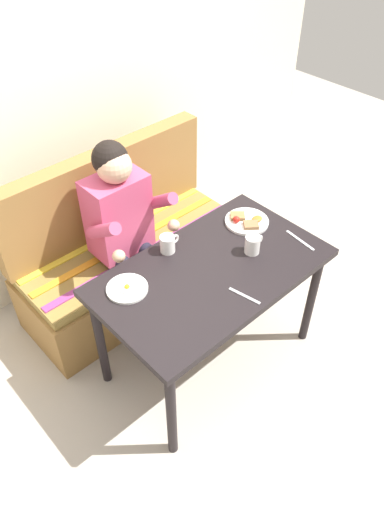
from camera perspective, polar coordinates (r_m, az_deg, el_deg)
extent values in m
plane|color=#B1A79A|center=(3.01, 1.98, -11.66)|extent=(8.00, 8.00, 0.00)
cube|color=beige|center=(3.04, -15.34, 18.84)|extent=(4.40, 0.10, 2.60)
cube|color=black|center=(2.48, 2.36, -1.87)|extent=(1.20, 0.70, 0.04)
cylinder|color=black|center=(2.41, -2.44, -17.91)|extent=(0.05, 0.05, 0.69)
cylinder|color=black|center=(2.93, 13.79, -4.89)|extent=(0.05, 0.05, 0.69)
cylinder|color=black|center=(2.69, -10.68, -9.75)|extent=(0.05, 0.05, 0.69)
cylinder|color=black|center=(3.16, 5.46, 0.64)|extent=(0.05, 0.05, 0.69)
cube|color=olive|center=(3.23, -6.88, -1.89)|extent=(1.44, 0.56, 0.40)
cube|color=olive|center=(3.08, -7.22, 1.19)|extent=(1.40, 0.52, 0.06)
cube|color=olive|center=(3.05, -10.22, 7.45)|extent=(1.44, 0.12, 0.54)
cube|color=#93387A|center=(2.97, -5.64, 0.40)|extent=(1.38, 0.05, 0.01)
cube|color=orange|center=(3.06, -7.27, 1.68)|extent=(1.38, 0.05, 0.01)
cube|color=yellow|center=(3.15, -8.82, 2.88)|extent=(1.38, 0.05, 0.01)
cube|color=#BF4569|center=(2.79, -8.65, 4.83)|extent=(0.34, 0.22, 0.48)
sphere|color=#DBAD89|center=(2.60, -9.12, 10.37)|extent=(0.19, 0.19, 0.19)
sphere|color=black|center=(2.60, -9.59, 11.17)|extent=(0.19, 0.19, 0.19)
cylinder|color=#BF4569|center=(2.58, -10.36, 2.94)|extent=(0.07, 0.29, 0.23)
cylinder|color=#BF4569|center=(2.75, -3.87, 6.37)|extent=(0.07, 0.29, 0.23)
sphere|color=#DBAD89|center=(2.56, -8.56, -0.02)|extent=(0.07, 0.07, 0.07)
sphere|color=#DBAD89|center=(2.73, -2.16, 3.60)|extent=(0.07, 0.07, 0.07)
cylinder|color=#232333|center=(2.80, -7.50, -1.33)|extent=(0.09, 0.34, 0.09)
cylinder|color=#232333|center=(2.89, -5.00, -6.80)|extent=(0.08, 0.08, 0.52)
cube|color=black|center=(3.04, -4.02, -10.35)|extent=(0.09, 0.20, 0.05)
cylinder|color=#232333|center=(2.87, -4.81, 0.24)|extent=(0.09, 0.34, 0.09)
cylinder|color=#232333|center=(2.96, -2.44, -5.13)|extent=(0.08, 0.08, 0.52)
cube|color=black|center=(3.10, -1.58, -8.69)|extent=(0.09, 0.20, 0.05)
cylinder|color=white|center=(2.76, 6.43, 4.04)|extent=(0.25, 0.25, 0.02)
cube|color=olive|center=(2.77, 5.35, 4.68)|extent=(0.10, 0.10, 0.02)
cube|color=olive|center=(2.71, 6.92, 3.63)|extent=(0.10, 0.10, 0.02)
sphere|color=red|center=(2.73, 5.21, 4.28)|extent=(0.04, 0.04, 0.04)
ellipsoid|color=#CC6623|center=(2.76, 7.63, 4.35)|extent=(0.06, 0.05, 0.02)
cylinder|color=white|center=(2.38, -7.60, -3.80)|extent=(0.20, 0.20, 0.01)
ellipsoid|color=white|center=(2.37, -7.62, -3.60)|extent=(0.09, 0.08, 0.01)
sphere|color=yellow|center=(2.36, -7.61, -3.57)|extent=(0.03, 0.03, 0.03)
cylinder|color=white|center=(2.54, -2.89, 1.42)|extent=(0.08, 0.08, 0.09)
cylinder|color=brown|center=(2.51, -2.92, 2.13)|extent=(0.07, 0.07, 0.01)
torus|color=white|center=(2.56, -2.01, 2.01)|extent=(0.05, 0.01, 0.05)
cylinder|color=white|center=(2.55, 7.09, 1.33)|extent=(0.08, 0.08, 0.10)
cylinder|color=brown|center=(2.52, 7.17, 2.08)|extent=(0.07, 0.07, 0.01)
torus|color=white|center=(2.57, 7.87, 1.92)|extent=(0.05, 0.01, 0.05)
cube|color=silver|center=(2.34, 6.16, -4.66)|extent=(0.05, 0.17, 0.00)
cube|color=silver|center=(2.69, 12.54, 1.80)|extent=(0.04, 0.20, 0.00)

